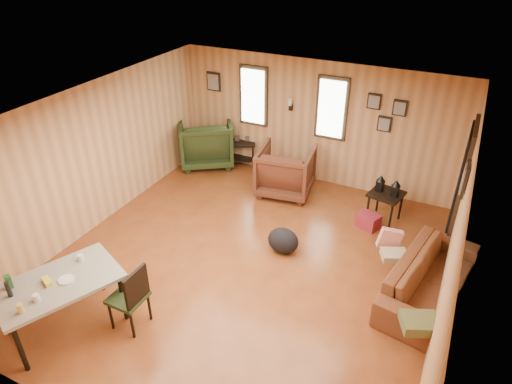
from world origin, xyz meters
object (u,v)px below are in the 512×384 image
at_px(side_table, 387,192).
at_px(sofa, 431,273).
at_px(recliner_green, 206,140).
at_px(end_table, 243,149).
at_px(dining_table, 57,286).
at_px(recliner_brown, 286,169).

bearing_deg(side_table, sofa, -59.12).
xyz_separation_m(sofa, recliner_green, (-4.88, 2.17, 0.15)).
height_order(end_table, side_table, side_table).
relative_size(side_table, dining_table, 0.50).
relative_size(recliner_brown, recliner_green, 0.92).
distance_m(recliner_green, dining_table, 4.84).
bearing_deg(recliner_green, side_table, 138.23).
distance_m(recliner_brown, dining_table, 4.53).
bearing_deg(end_table, recliner_brown, -28.30).
height_order(recliner_brown, dining_table, recliner_brown).
bearing_deg(side_table, recliner_brown, 175.80).
distance_m(recliner_green, side_table, 3.95).
bearing_deg(side_table, recliner_green, 171.95).
bearing_deg(recliner_green, recliner_brown, 134.62).
distance_m(sofa, recliner_brown, 3.37).
xyz_separation_m(recliner_green, dining_table, (0.80, -4.78, 0.12)).
relative_size(recliner_brown, end_table, 1.49).
bearing_deg(sofa, end_table, 70.20).
distance_m(recliner_brown, recliner_green, 2.04).
xyz_separation_m(recliner_green, side_table, (3.91, -0.55, 0.02)).
relative_size(recliner_brown, side_table, 1.21).
height_order(sofa, recliner_green, recliner_green).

